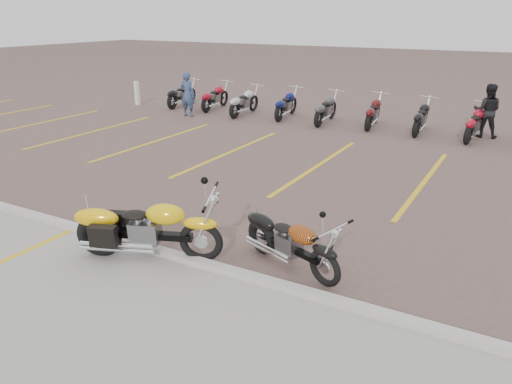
% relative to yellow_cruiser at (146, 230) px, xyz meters
% --- Properties ---
extents(ground, '(100.00, 100.00, 0.00)m').
position_rel_yellow_cruiser_xyz_m(ground, '(0.38, 2.19, -0.49)').
color(ground, brown).
rests_on(ground, ground).
extents(concrete_apron, '(60.00, 5.00, 0.01)m').
position_rel_yellow_cruiser_xyz_m(concrete_apron, '(0.38, -2.31, -0.49)').
color(concrete_apron, '#9E9B93').
rests_on(concrete_apron, ground).
extents(curb, '(60.00, 0.18, 0.12)m').
position_rel_yellow_cruiser_xyz_m(curb, '(0.38, 0.19, -0.43)').
color(curb, '#ADAAA3').
rests_on(curb, ground).
extents(parking_stripes, '(38.00, 5.50, 0.01)m').
position_rel_yellow_cruiser_xyz_m(parking_stripes, '(0.38, 6.19, -0.49)').
color(parking_stripes, gold).
rests_on(parking_stripes, ground).
extents(yellow_cruiser, '(2.29, 1.03, 0.99)m').
position_rel_yellow_cruiser_xyz_m(yellow_cruiser, '(0.00, 0.00, 0.00)').
color(yellow_cruiser, black).
rests_on(yellow_cruiser, ground).
extents(flame_cruiser, '(1.91, 0.83, 0.82)m').
position_rel_yellow_cruiser_xyz_m(flame_cruiser, '(2.14, 0.86, -0.08)').
color(flame_cruiser, black).
rests_on(flame_cruiser, ground).
extents(person_a, '(0.63, 0.44, 1.66)m').
position_rel_yellow_cruiser_xyz_m(person_a, '(-6.53, 9.86, 0.34)').
color(person_a, navy).
rests_on(person_a, ground).
extents(person_b, '(0.86, 0.70, 1.69)m').
position_rel_yellow_cruiser_xyz_m(person_b, '(3.75, 11.73, 0.35)').
color(person_b, black).
rests_on(person_b, ground).
extents(bollard, '(0.18, 0.18, 1.00)m').
position_rel_yellow_cruiser_xyz_m(bollard, '(-9.96, 10.81, 0.01)').
color(bollard, silver).
rests_on(bollard, ground).
extents(bg_bike_row, '(20.50, 2.02, 1.10)m').
position_rel_yellow_cruiser_xyz_m(bg_bike_row, '(1.82, 11.38, 0.06)').
color(bg_bike_row, black).
rests_on(bg_bike_row, ground).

